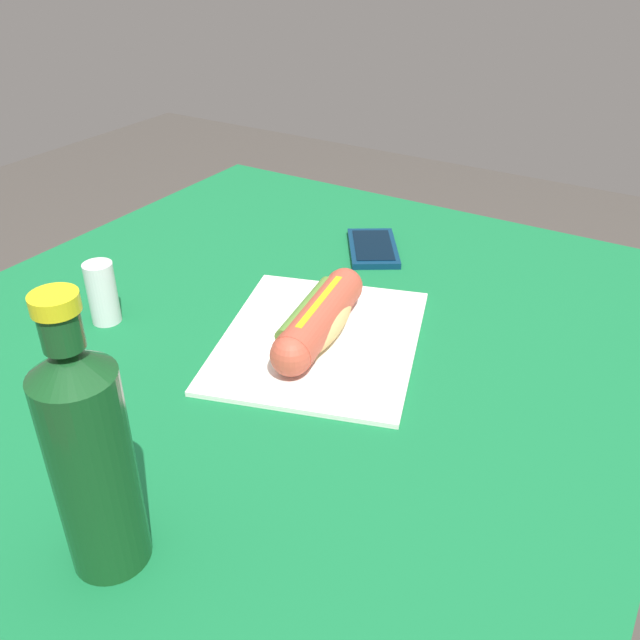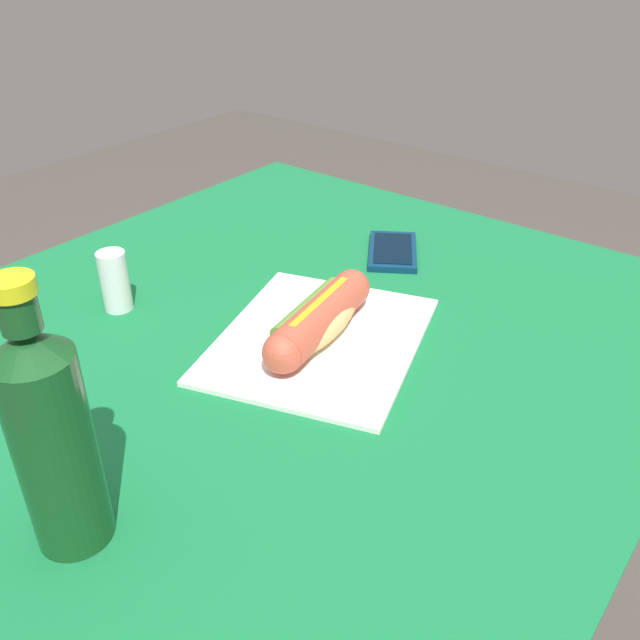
{
  "view_description": "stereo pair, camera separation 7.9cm",
  "coord_description": "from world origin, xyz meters",
  "views": [
    {
      "loc": [
        -0.54,
        -0.4,
        1.22
      ],
      "look_at": [
        0.04,
        -0.05,
        0.81
      ],
      "focal_mm": 38.11,
      "sensor_mm": 36.0,
      "label": 1
    },
    {
      "loc": [
        -0.5,
        -0.47,
        1.22
      ],
      "look_at": [
        0.04,
        -0.05,
        0.81
      ],
      "focal_mm": 38.11,
      "sensor_mm": 36.0,
      "label": 2
    }
  ],
  "objects": [
    {
      "name": "cell_phone",
      "position": [
        0.29,
        0.02,
        0.78
      ],
      "size": [
        0.14,
        0.13,
        0.01
      ],
      "color": "#0A2D4C",
      "rests_on": "dining_table"
    },
    {
      "name": "hot_dog",
      "position": [
        0.04,
        -0.05,
        0.81
      ],
      "size": [
        0.21,
        0.08,
        0.05
      ],
      "color": "#DBB26B",
      "rests_on": "paper_wrapper"
    },
    {
      "name": "dining_table",
      "position": [
        0.0,
        0.0,
        0.63
      ],
      "size": [
        1.02,
        0.87,
        0.78
      ],
      "color": "brown",
      "rests_on": "ground"
    },
    {
      "name": "salt_shaker",
      "position": [
        -0.06,
        0.21,
        0.82
      ],
      "size": [
        0.04,
        0.04,
        0.08
      ],
      "primitive_type": "cylinder",
      "color": "silver",
      "rests_on": "dining_table"
    },
    {
      "name": "paper_wrapper",
      "position": [
        0.04,
        -0.05,
        0.78
      ],
      "size": [
        0.33,
        0.3,
        0.01
      ],
      "primitive_type": "cube",
      "rotation": [
        0.0,
        0.0,
        0.31
      ],
      "color": "white",
      "rests_on": "dining_table"
    },
    {
      "name": "soda_bottle",
      "position": [
        -0.31,
        -0.07,
        0.88
      ],
      "size": [
        0.06,
        0.06,
        0.24
      ],
      "color": "#14471E",
      "rests_on": "dining_table"
    }
  ]
}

